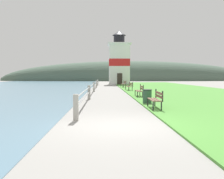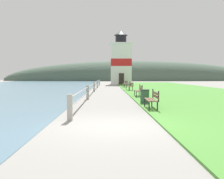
# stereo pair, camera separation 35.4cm
# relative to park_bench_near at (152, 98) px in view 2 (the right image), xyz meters

# --- Properties ---
(ground_plane) EXTENTS (160.00, 160.00, 0.00)m
(ground_plane) POSITION_rel_park_bench_near_xyz_m (-2.03, -3.91, -0.54)
(ground_plane) COLOR gray
(grass_verge) EXTENTS (12.00, 58.09, 0.06)m
(grass_verge) POSITION_rel_park_bench_near_xyz_m (5.56, 15.45, -0.51)
(grass_verge) COLOR #4C8E38
(grass_verge) RESTS_ON ground_plane
(seawall_railing) EXTENTS (0.18, 32.10, 0.96)m
(seawall_railing) POSITION_rel_park_bench_near_xyz_m (-3.52, 13.05, 0.05)
(seawall_railing) COLOR #A8A399
(seawall_railing) RESTS_ON ground_plane
(park_bench_near) EXTENTS (0.51, 1.70, 0.94)m
(park_bench_near) POSITION_rel_park_bench_near_xyz_m (0.00, 0.00, 0.00)
(park_bench_near) COLOR brown
(park_bench_near) RESTS_ON ground_plane
(park_bench_midway) EXTENTS (0.54, 1.91, 0.94)m
(park_bench_midway) POSITION_rel_park_bench_near_xyz_m (0.21, 6.83, 0.00)
(park_bench_midway) COLOR brown
(park_bench_midway) RESTS_ON ground_plane
(park_bench_far) EXTENTS (0.65, 1.79, 0.94)m
(park_bench_far) POSITION_rel_park_bench_near_xyz_m (0.23, 14.48, 0.00)
(park_bench_far) COLOR brown
(park_bench_far) RESTS_ON ground_plane
(park_bench_by_lighthouse) EXTENTS (0.64, 1.70, 0.94)m
(park_bench_by_lighthouse) POSITION_rel_park_bench_near_xyz_m (0.16, 21.45, -0.00)
(park_bench_by_lighthouse) COLOR brown
(park_bench_by_lighthouse) RESTS_ON ground_plane
(lighthouse) EXTENTS (4.12, 4.12, 9.58)m
(lighthouse) POSITION_rel_park_bench_near_xyz_m (0.23, 33.21, 3.61)
(lighthouse) COLOR white
(lighthouse) RESTS_ON ground_plane
(trash_bin) EXTENTS (0.54, 0.54, 0.84)m
(trash_bin) POSITION_rel_park_bench_near_xyz_m (-0.04, 2.20, -0.11)
(trash_bin) COLOR #2D5138
(trash_bin) RESTS_ON ground_plane
(distant_hillside) EXTENTS (80.00, 16.00, 12.00)m
(distant_hillside) POSITION_rel_park_bench_near_xyz_m (5.97, 64.81, -0.54)
(distant_hillside) COLOR #475B4C
(distant_hillside) RESTS_ON ground_plane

